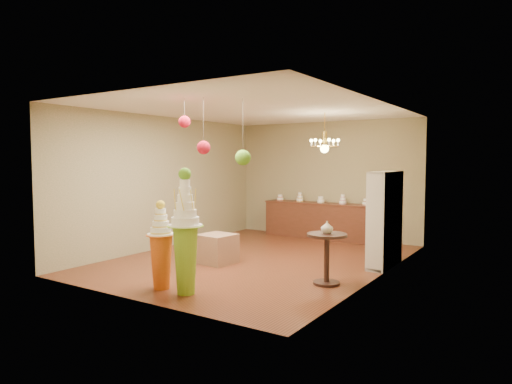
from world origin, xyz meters
The scene contains 17 objects.
floor centered at (0.00, 0.00, 0.00)m, with size 6.50×6.50×0.00m, color #5B2B18.
ceiling centered at (0.00, 0.00, 3.00)m, with size 6.50×6.50×0.00m, color white.
wall_back centered at (0.00, 3.25, 1.50)m, with size 5.00×0.04×3.00m, color gray.
wall_front centered at (0.00, -3.25, 1.50)m, with size 5.00×0.04×3.00m, color gray.
wall_left centered at (-2.50, 0.00, 1.50)m, with size 0.04×6.50×3.00m, color gray.
wall_right centered at (2.50, 0.00, 1.50)m, with size 0.04×6.50×3.00m, color gray.
pedestal_green centered at (0.39, -2.61, 0.76)m, with size 0.60×0.60×1.90m.
pedestal_orange centered at (-0.12, -2.61, 0.56)m, with size 0.55×0.55×1.39m.
burlap_riser centered at (-0.48, -0.74, 0.29)m, with size 0.63×0.63×0.57m, color #8F6A4D.
sideboard centered at (0.00, 2.97, 0.48)m, with size 3.04×0.54×1.16m.
shelving_unit centered at (2.34, 0.80, 0.90)m, with size 0.33×1.20×1.80m.
round_table centered at (1.95, -0.97, 0.54)m, with size 0.67×0.67×0.83m.
vase centered at (1.95, -0.97, 0.93)m, with size 0.20×0.20×0.20m, color beige.
pom_red_left centered at (0.29, -2.05, 2.21)m, with size 0.22×0.22×0.90m.
pom_green_mid centered at (0.75, -1.62, 2.05)m, with size 0.25×0.25×1.08m.
pom_red_right centered at (-0.01, -2.16, 2.62)m, with size 0.19×0.19×0.47m.
chandelier centered at (0.95, 1.08, 2.30)m, with size 0.77×0.77×0.85m.
Camera 1 is at (4.95, -7.69, 2.01)m, focal length 32.00 mm.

